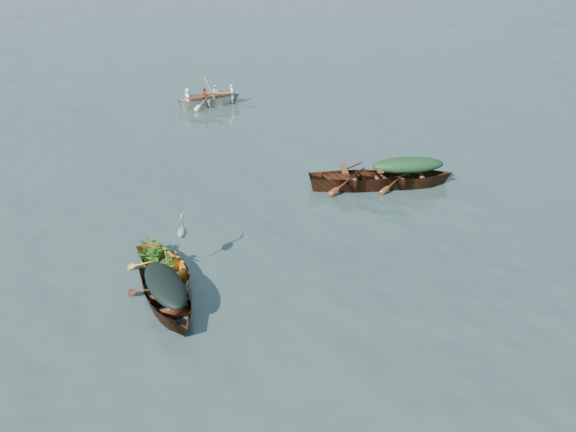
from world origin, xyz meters
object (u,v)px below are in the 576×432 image
Objects in this scene: rowed_boat at (211,106)px; heron at (183,238)px; open_wooden_boat at (360,188)px; green_tarp_boat at (406,186)px; dark_covered_boat at (168,308)px; yellow_dinghy at (166,276)px.

heron reaches higher than rowed_boat.
open_wooden_boat is 1.08× the size of rowed_boat.
open_wooden_boat reaches higher than green_tarp_boat.
green_tarp_boat is 4.83× the size of heron.
heron reaches higher than open_wooden_boat.
green_tarp_boat is at bearing 17.68° from dark_covered_boat.
heron is (-4.82, -5.30, 0.90)m from open_wooden_boat.
green_tarp_boat is at bearing -86.47° from open_wooden_boat.
dark_covered_boat is 8.52m from open_wooden_boat.
green_tarp_boat is 8.51m from heron.
dark_covered_boat is 0.84× the size of rowed_boat.
green_tarp_boat is 1.00× the size of rowed_boat.
open_wooden_boat is at bearing 24.47° from dark_covered_boat.
yellow_dinghy is 7.72m from open_wooden_boat.
dark_covered_boat is 0.84× the size of green_tarp_boat.
rowed_boat reaches higher than yellow_dinghy.
yellow_dinghy is at bearing 131.91° from open_wooden_boat.
heron reaches higher than dark_covered_boat.
green_tarp_boat is 1.59m from open_wooden_boat.
yellow_dinghy is at bearing -174.81° from heron.
open_wooden_boat is at bearing 10.75° from yellow_dinghy.
green_tarp_boat is 12.59m from rowed_boat.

